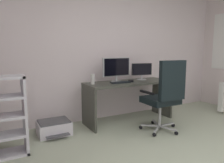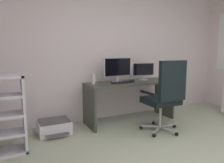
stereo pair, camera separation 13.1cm
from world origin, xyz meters
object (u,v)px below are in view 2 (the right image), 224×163
Objects in this scene: computer_mouse at (132,81)px; office_chair at (165,94)px; desk at (130,92)px; monitor_main at (117,68)px; monitor_secondary at (143,70)px; printer at (54,127)px; desktop_speaker at (93,79)px; keyboard at (121,82)px.

office_chair reaches higher than computer_mouse.
office_chair is (0.17, -0.75, 0.08)m from desk.
monitor_main reaches higher than monitor_secondary.
computer_mouse is 0.21× the size of printer.
computer_mouse is (0.22, -0.13, -0.23)m from monitor_main.
desktop_speaker is 1.19m from office_chair.
computer_mouse reaches higher than printer.
desk is 0.51m from monitor_secondary.
keyboard is (-0.01, -0.15, -0.24)m from monitor_main.
office_chair reaches higher than keyboard.
monitor_secondary is 0.83× the size of printer.
monitor_main is 0.56m from monitor_secondary.
monitor_main is 0.99m from office_chair.
monitor_secondary reaches higher than desk.
desk is at bearing 112.44° from computer_mouse.
printer is (-1.71, -0.09, -0.80)m from monitor_secondary.
monitor_secondary is at bearing 3.09° from printer.
desk is 4.73× the size of keyboard.
keyboard is 3.40× the size of computer_mouse.
monitor_main reaches higher than office_chair.
desk is at bearing 103.07° from office_chair.
computer_mouse is (-0.33, -0.13, -0.16)m from monitor_secondary.
keyboard is at bearing -12.02° from desktop_speaker.
computer_mouse is 0.09× the size of office_chair.
printer is (-1.54, 0.74, -0.51)m from office_chair.
monitor_main is 1.37× the size of monitor_secondary.
monitor_main is at bearing 4.56° from printer.
computer_mouse is (0.23, 0.02, 0.01)m from keyboard.
monitor_secondary reaches higher than desktop_speaker.
desktop_speaker is (-0.70, 0.08, 0.07)m from computer_mouse.
monitor_secondary is at bearing 14.16° from desk.
keyboard is (-0.22, -0.06, 0.19)m from desk.
monitor_main is 3.22× the size of desktop_speaker.
desk is 0.30m from keyboard.
keyboard reaches higher than printer.
office_chair is (-0.17, -0.84, -0.29)m from monitor_secondary.
printer is (-1.16, -0.09, -0.87)m from monitor_main.
desktop_speaker is (-0.48, -0.05, -0.17)m from monitor_main.
monitor_main is 0.51m from desktop_speaker.
monitor_main is 5.47× the size of computer_mouse.
desk is 0.20m from computer_mouse.
printer is at bearing -170.60° from computer_mouse.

